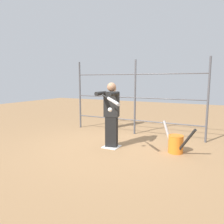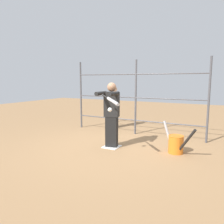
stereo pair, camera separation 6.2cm
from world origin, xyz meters
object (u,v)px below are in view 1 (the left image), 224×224
at_px(baseball_bat_swinging, 112,100).
at_px(bat_bucket, 176,143).
at_px(bystander_behind_fence, 114,106).
at_px(batter, 111,113).
at_px(softball_in_flight, 110,110).

distance_m(baseball_bat_swinging, bat_bucket, 1.91).
height_order(bat_bucket, bystander_behind_fence, bystander_behind_fence).
height_order(batter, bystander_behind_fence, batter).
relative_size(batter, softball_in_flight, 17.34).
xyz_separation_m(batter, baseball_bat_swinging, (-0.43, 0.78, 0.40)).
bearing_deg(bat_bucket, bystander_behind_fence, -35.22).
relative_size(softball_in_flight, bystander_behind_fence, 0.06).
bearing_deg(softball_in_flight, bystander_behind_fence, -64.40).
height_order(softball_in_flight, bystander_behind_fence, bystander_behind_fence).
relative_size(baseball_bat_swinging, bat_bucket, 0.88).
bearing_deg(baseball_bat_swinging, softball_in_flight, -53.30).
xyz_separation_m(bat_bucket, bystander_behind_fence, (2.60, -1.84, 0.55)).
height_order(baseball_bat_swinging, bat_bucket, baseball_bat_swinging).
relative_size(batter, baseball_bat_swinging, 2.24).
height_order(baseball_bat_swinging, bystander_behind_fence, bystander_behind_fence).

